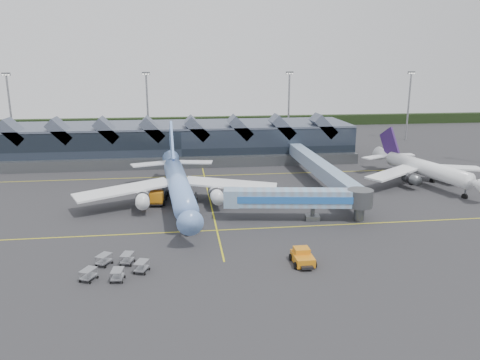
{
  "coord_description": "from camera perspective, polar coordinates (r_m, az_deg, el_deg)",
  "views": [
    {
      "loc": [
        -5.32,
        -77.09,
        25.94
      ],
      "look_at": [
        5.2,
        3.78,
        5.0
      ],
      "focal_mm": 35.0,
      "sensor_mm": 36.0,
      "label": 1
    }
  ],
  "objects": [
    {
      "name": "terminal",
      "position": [
        126.21,
        -7.22,
        4.68
      ],
      "size": [
        90.0,
        22.25,
        12.52
      ],
      "color": "black",
      "rests_on": "ground"
    },
    {
      "name": "fuel_truck",
      "position": [
        89.87,
        -9.8,
        -1.41
      ],
      "size": [
        3.44,
        9.56,
        3.18
      ],
      "rotation": [
        0.0,
        0.0,
        -0.1
      ],
      "color": "black",
      "rests_on": "ground"
    },
    {
      "name": "regional_jet",
      "position": [
        107.97,
        21.39,
        1.42
      ],
      "size": [
        29.05,
        32.22,
        11.13
      ],
      "rotation": [
        0.0,
        0.0,
        0.22
      ],
      "color": "white",
      "rests_on": "ground"
    },
    {
      "name": "light_masts",
      "position": [
        142.98,
        3.27,
        8.98
      ],
      "size": [
        132.4,
        42.56,
        22.45
      ],
      "color": "gray",
      "rests_on": "ground"
    },
    {
      "name": "ground",
      "position": [
        81.51,
        -3.29,
        -4.18
      ],
      "size": [
        260.0,
        260.0,
        0.0
      ],
      "primitive_type": "plane",
      "color": "#2C2C2E",
      "rests_on": "ground"
    },
    {
      "name": "baggage_carts",
      "position": [
        61.74,
        -14.86,
        -10.13
      ],
      "size": [
        8.29,
        7.13,
        1.45
      ],
      "rotation": [
        0.0,
        0.0,
        -0.34
      ],
      "color": "gray",
      "rests_on": "ground"
    },
    {
      "name": "tree_line_far",
      "position": [
        188.69,
        -5.78,
        7.04
      ],
      "size": [
        260.0,
        4.0,
        4.0
      ],
      "primitive_type": "cube",
      "color": "black",
      "rests_on": "ground"
    },
    {
      "name": "main_airliner",
      "position": [
        86.35,
        -7.57,
        -0.38
      ],
      "size": [
        37.59,
        43.35,
        13.92
      ],
      "rotation": [
        0.0,
        0.0,
        0.07
      ],
      "color": "#739FE8",
      "rests_on": "ground"
    },
    {
      "name": "pushback_tug",
      "position": [
        62.58,
        7.64,
        -9.33
      ],
      "size": [
        2.88,
        4.53,
        1.98
      ],
      "rotation": [
        0.0,
        0.0,
        0.0
      ],
      "color": "orange",
      "rests_on": "ground"
    },
    {
      "name": "taxi_stripes",
      "position": [
        91.02,
        -3.76,
        -2.18
      ],
      "size": [
        120.0,
        60.0,
        0.01
      ],
      "color": "gold",
      "rests_on": "ground"
    },
    {
      "name": "jet_bridge",
      "position": [
        78.08,
        8.12,
        -2.29
      ],
      "size": [
        24.6,
        6.89,
        5.42
      ],
      "rotation": [
        0.0,
        0.0,
        -0.14
      ],
      "color": "#7FABD3",
      "rests_on": "ground"
    }
  ]
}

